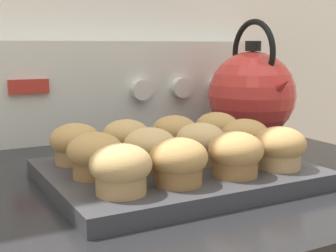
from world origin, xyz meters
TOP-DOWN VIEW (x-y plane):
  - control_panel at (0.00, 0.63)m, footprint 0.71×0.07m
  - muffin_pan at (-0.03, 0.28)m, footprint 0.35×0.28m
  - muffin_r0_c0 at (-0.14, 0.20)m, footprint 0.07×0.07m
  - muffin_r0_c1 at (-0.07, 0.20)m, footprint 0.07×0.07m
  - muffin_r0_c2 at (0.01, 0.20)m, footprint 0.07×0.07m
  - muffin_r0_c3 at (0.09, 0.20)m, footprint 0.07×0.07m
  - muffin_r1_c0 at (-0.15, 0.28)m, footprint 0.07×0.07m
  - muffin_r1_c1 at (-0.07, 0.28)m, footprint 0.07×0.07m
  - muffin_r1_c2 at (0.01, 0.28)m, footprint 0.07×0.07m
  - muffin_r1_c3 at (0.09, 0.27)m, footprint 0.07×0.07m
  - muffin_r2_c0 at (-0.15, 0.36)m, footprint 0.07×0.07m
  - muffin_r2_c1 at (-0.07, 0.36)m, footprint 0.07×0.07m
  - muffin_r2_c2 at (0.01, 0.36)m, footprint 0.07×0.07m
  - muffin_r2_c3 at (0.09, 0.35)m, footprint 0.07×0.07m
  - tea_kettle at (0.26, 0.47)m, footprint 0.18×0.21m

SIDE VIEW (x-z plane):
  - muffin_pan at x=-0.03m, z-range 0.92..0.94m
  - muffin_r0_c0 at x=-0.14m, z-range 0.94..1.00m
  - muffin_r0_c1 at x=-0.07m, z-range 0.94..1.00m
  - muffin_r0_c2 at x=0.01m, z-range 0.94..1.00m
  - muffin_r0_c3 at x=0.09m, z-range 0.94..1.00m
  - muffin_r1_c0 at x=-0.15m, z-range 0.94..1.00m
  - muffin_r1_c1 at x=-0.07m, z-range 0.94..1.00m
  - muffin_r1_c2 at x=0.01m, z-range 0.94..1.00m
  - muffin_r1_c3 at x=0.09m, z-range 0.94..1.00m
  - muffin_r2_c0 at x=-0.15m, z-range 0.94..1.00m
  - muffin_r2_c1 at x=-0.07m, z-range 0.94..1.00m
  - muffin_r2_c2 at x=0.01m, z-range 0.94..1.00m
  - muffin_r2_c3 at x=0.09m, z-range 0.94..1.00m
  - tea_kettle at x=0.26m, z-range 0.89..1.13m
  - control_panel at x=0.00m, z-range 0.92..1.11m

